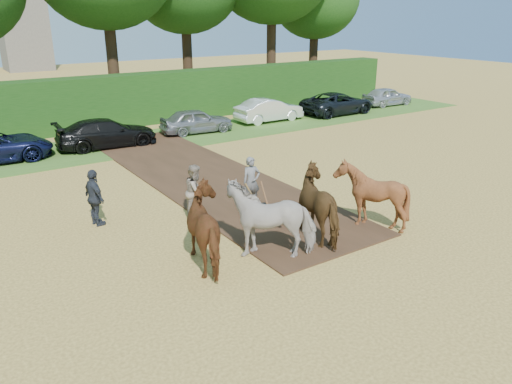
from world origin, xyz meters
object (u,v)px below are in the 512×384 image
object	(u,v)px
spectator_near	(196,192)
plough_team	(297,210)
parked_cars	(163,125)
spectator_far	(95,198)

from	to	relation	value
spectator_near	plough_team	size ratio (longest dim) A/B	0.25
spectator_near	plough_team	distance (m)	3.68
plough_team	parked_cars	xyz separation A→B (m)	(2.16, 14.27, -0.34)
spectator_near	spectator_far	bearing A→B (deg)	111.31
spectator_far	plough_team	world-z (taller)	plough_team
spectator_far	parked_cars	size ratio (longest dim) A/B	0.05
plough_team	spectator_near	bearing A→B (deg)	114.86
parked_cars	spectator_far	bearing A→B (deg)	-124.36
spectator_far	parked_cars	xyz separation A→B (m)	(6.62, 9.69, -0.22)
plough_team	parked_cars	bearing A→B (deg)	81.37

